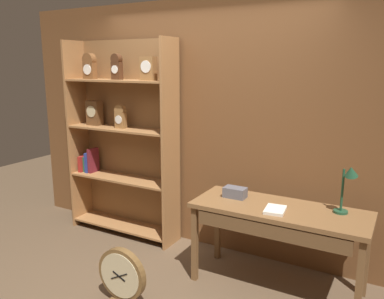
# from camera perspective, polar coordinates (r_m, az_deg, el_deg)

# --- Properties ---
(back_wood_panel) EXTENTS (4.80, 0.05, 2.60)m
(back_wood_panel) POSITION_cam_1_polar(r_m,az_deg,el_deg) (4.09, 2.42, 3.20)
(back_wood_panel) COLOR brown
(back_wood_panel) RESTS_ON ground
(bookshelf) EXTENTS (1.35, 0.34, 2.22)m
(bookshelf) POSITION_cam_1_polar(r_m,az_deg,el_deg) (4.53, -10.34, 1.67)
(bookshelf) COLOR #9E6B3D
(bookshelf) RESTS_ON ground
(workbench) EXTENTS (1.49, 0.58, 0.75)m
(workbench) POSITION_cam_1_polar(r_m,az_deg,el_deg) (3.46, 12.47, -9.74)
(workbench) COLOR brown
(workbench) RESTS_ON ground
(desk_lamp) EXTENTS (0.18, 0.18, 0.43)m
(desk_lamp) POSITION_cam_1_polar(r_m,az_deg,el_deg) (3.36, 21.81, -4.48)
(desk_lamp) COLOR #1E472D
(desk_lamp) RESTS_ON workbench
(toolbox_small) EXTENTS (0.20, 0.12, 0.09)m
(toolbox_small) POSITION_cam_1_polar(r_m,az_deg,el_deg) (3.62, 6.30, -6.24)
(toolbox_small) COLOR #595960
(toolbox_small) RESTS_ON workbench
(open_repair_manual) EXTENTS (0.19, 0.24, 0.02)m
(open_repair_manual) POSITION_cam_1_polar(r_m,az_deg,el_deg) (3.35, 12.04, -8.61)
(open_repair_manual) COLOR silver
(open_repair_manual) RESTS_ON workbench
(round_clock_large) EXTENTS (0.45, 0.11, 0.49)m
(round_clock_large) POSITION_cam_1_polar(r_m,az_deg,el_deg) (3.42, -10.20, -17.72)
(round_clock_large) COLOR brown
(round_clock_large) RESTS_ON ground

